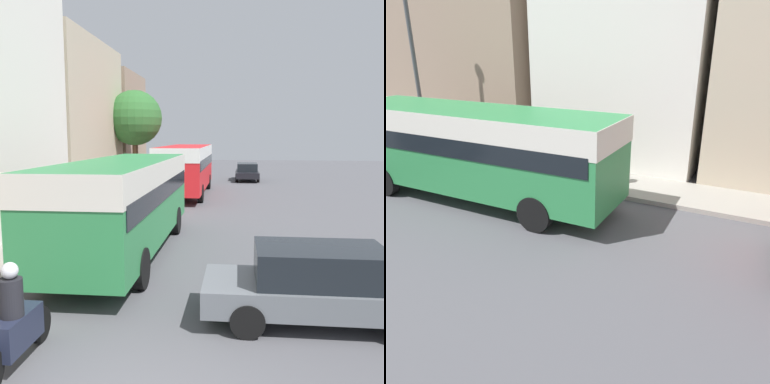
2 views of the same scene
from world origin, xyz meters
TOP-DOWN VIEW (x-y plane):
  - building_far_terrace at (-9.40, 18.60)m, footprint 6.41×8.88m
  - building_end_row at (-9.02, 27.10)m, footprint 5.63×6.51m
  - bus_lead at (-2.05, 7.94)m, footprint 2.57×9.49m
  - bus_following at (-1.79, 21.46)m, footprint 2.60×9.80m
  - motorcycle_behind_lead at (-2.07, 1.37)m, footprint 0.38×2.24m
  - car_crossing at (2.14, 30.46)m, footprint 1.89×4.60m
  - car_far_curb at (2.97, 3.58)m, footprint 4.50×1.88m
  - pedestrian_near_curb at (-4.65, 11.28)m, footprint 0.40×0.40m
  - street_tree at (-5.21, 22.42)m, footprint 3.50×3.50m

SIDE VIEW (x-z plane):
  - motorcycle_behind_lead at x=-2.07m, z-range -0.18..1.55m
  - car_crossing at x=2.14m, z-range 0.04..1.45m
  - car_far_curb at x=2.97m, z-range 0.03..1.54m
  - pedestrian_near_curb at x=-4.65m, z-range 0.17..2.04m
  - bus_lead at x=-2.05m, z-range 0.44..3.35m
  - bus_following at x=-1.79m, z-range 0.45..3.47m
  - building_end_row at x=-9.02m, z-range 0.00..8.22m
  - building_far_terrace at x=-9.40m, z-range 0.00..8.83m
  - street_tree at x=-5.21m, z-range 1.56..7.92m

